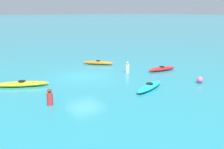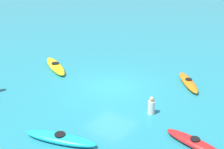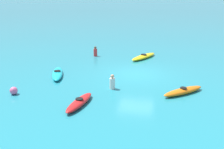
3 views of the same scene
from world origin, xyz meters
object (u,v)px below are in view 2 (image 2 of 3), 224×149
kayak_cyan (60,138)px  person_by_kayaks (151,106)px  kayak_yellow (55,66)px  kayak_red (195,143)px  kayak_orange (188,82)px

kayak_cyan → person_by_kayaks: size_ratio=3.57×
kayak_cyan → person_by_kayaks: (-1.79, -4.13, 0.22)m
kayak_yellow → kayak_cyan: size_ratio=1.06×
kayak_red → person_by_kayaks: person_by_kayaks is taller
person_by_kayaks → kayak_orange: bearing=-90.9°
kayak_orange → kayak_red: bearing=116.2°
kayak_orange → person_by_kayaks: bearing=89.1°
kayak_yellow → kayak_red: bearing=166.7°
kayak_cyan → kayak_yellow: bearing=-42.0°
kayak_yellow → kayak_red: size_ratio=1.24×
kayak_orange → kayak_cyan: bearing=77.2°
kayak_red → kayak_cyan: 5.32m
kayak_yellow → kayak_cyan: 8.10m
kayak_orange → kayak_red: same height
kayak_yellow → kayak_cyan: bearing=138.0°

